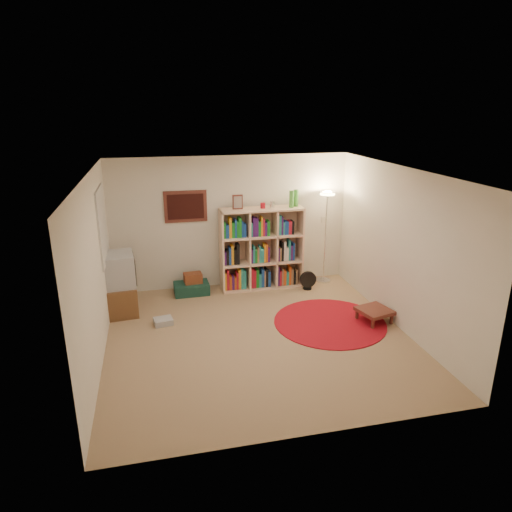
{
  "coord_description": "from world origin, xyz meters",
  "views": [
    {
      "loc": [
        -1.42,
        -6.05,
        3.36
      ],
      "look_at": [
        0.1,
        0.6,
        1.1
      ],
      "focal_mm": 32.0,
      "sensor_mm": 36.0,
      "label": 1
    }
  ],
  "objects": [
    {
      "name": "room",
      "position": [
        -0.05,
        0.05,
        1.26
      ],
      "size": [
        4.54,
        4.54,
        2.54
      ],
      "color": "#9F7E5D",
      "rests_on": "ground"
    },
    {
      "name": "bookshelf",
      "position": [
        0.49,
        1.96,
        0.75
      ],
      "size": [
        1.56,
        0.45,
        1.87
      ],
      "rotation": [
        0.0,
        0.0,
        0.0
      ],
      "color": "beige",
      "rests_on": "ground"
    },
    {
      "name": "floor_lamp",
      "position": [
        1.8,
        1.98,
        1.51
      ],
      "size": [
        0.41,
        0.41,
        1.82
      ],
      "rotation": [
        0.0,
        0.0,
        -0.19
      ],
      "color": "silver",
      "rests_on": "ground"
    },
    {
      "name": "floor_fan",
      "position": [
        1.35,
        1.64,
        0.18
      ],
      "size": [
        0.31,
        0.17,
        0.36
      ],
      "rotation": [
        0.0,
        0.0,
        -0.01
      ],
      "color": "black",
      "rests_on": "ground"
    },
    {
      "name": "tv_stand",
      "position": [
        -2.06,
        1.38,
        0.5
      ],
      "size": [
        0.57,
        0.76,
        1.04
      ],
      "rotation": [
        0.0,
        0.0,
        0.1
      ],
      "color": "brown",
      "rests_on": "ground"
    },
    {
      "name": "dvd_box",
      "position": [
        -1.4,
        0.76,
        0.05
      ],
      "size": [
        0.32,
        0.28,
        0.1
      ],
      "rotation": [
        0.0,
        0.0,
        0.16
      ],
      "color": "#B6B5BA",
      "rests_on": "ground"
    },
    {
      "name": "suitcase",
      "position": [
        -0.83,
        1.93,
        0.1
      ],
      "size": [
        0.65,
        0.43,
        0.21
      ],
      "rotation": [
        0.0,
        0.0,
        0.03
      ],
      "color": "#153A30",
      "rests_on": "ground"
    },
    {
      "name": "wicker_basket",
      "position": [
        -0.8,
        1.95,
        0.3
      ],
      "size": [
        0.34,
        0.26,
        0.19
      ],
      "rotation": [
        0.0,
        0.0,
        0.09
      ],
      "color": "maroon",
      "rests_on": "suitcase"
    },
    {
      "name": "paper_towel",
      "position": [
        -0.12,
        2.23,
        0.11
      ],
      "size": [
        0.14,
        0.14,
        0.22
      ],
      "rotation": [
        0.0,
        0.0,
        0.32
      ],
      "color": "silver",
      "rests_on": "ground"
    },
    {
      "name": "red_rug",
      "position": [
        1.24,
        0.21,
        0.01
      ],
      "size": [
        1.81,
        1.81,
        0.02
      ],
      "color": "maroon",
      "rests_on": "ground"
    },
    {
      "name": "side_table",
      "position": [
        1.95,
        0.08,
        0.19
      ],
      "size": [
        0.59,
        0.59,
        0.22
      ],
      "rotation": [
        0.0,
        0.0,
        0.25
      ],
      "color": "#53231D",
      "rests_on": "ground"
    }
  ]
}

